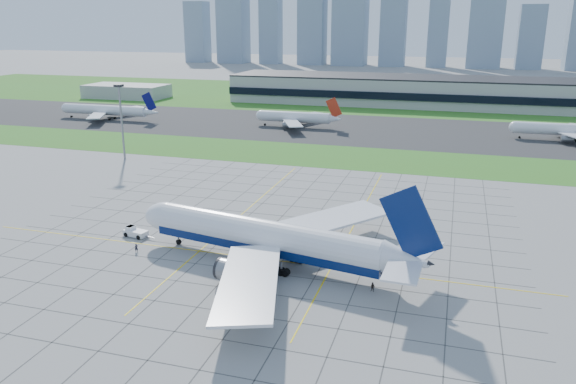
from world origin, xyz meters
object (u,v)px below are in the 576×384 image
(pushback_tug, at_px, (135,232))
(distant_jet_1, at_px, (296,117))
(distant_jet_2, at_px, (570,130))
(crew_near, at_px, (136,248))
(light_mast, at_px, (121,113))
(distant_jet_0, at_px, (106,110))
(crew_far, at_px, (373,287))
(airliner, at_px, (268,238))

(pushback_tug, relative_size, distant_jet_1, 0.19)
(distant_jet_2, bearing_deg, crew_near, -125.00)
(light_mast, xyz_separation_m, distant_jet_1, (39.74, 76.75, -11.70))
(distant_jet_0, bearing_deg, light_mast, -52.17)
(crew_near, xyz_separation_m, crew_far, (49.41, -3.74, -0.04))
(pushback_tug, height_order, distant_jet_1, distant_jet_1)
(pushback_tug, bearing_deg, crew_far, -1.40)
(airliner, distance_m, distant_jet_2, 166.02)
(pushback_tug, bearing_deg, distant_jet_1, 101.74)
(pushback_tug, xyz_separation_m, crew_far, (54.57, -11.56, -0.09))
(crew_near, relative_size, distant_jet_1, 0.04)
(crew_near, xyz_separation_m, distant_jet_0, (-102.29, 141.37, 3.57))
(distant_jet_0, bearing_deg, pushback_tug, -53.97)
(airliner, bearing_deg, pushback_tug, -178.94)
(airliner, bearing_deg, distant_jet_0, 143.67)
(distant_jet_1, bearing_deg, distant_jet_0, -176.02)
(pushback_tug, xyz_separation_m, distant_jet_1, (-2.88, 140.10, 3.51))
(airliner, xyz_separation_m, distant_jet_1, (-35.92, 145.63, -0.94))
(airliner, distance_m, pushback_tug, 33.79)
(crew_near, distance_m, distant_jet_0, 174.53)
(distant_jet_0, bearing_deg, airliner, -46.90)
(crew_far, height_order, distant_jet_0, distant_jet_0)
(light_mast, bearing_deg, distant_jet_1, 62.63)
(crew_near, distance_m, distant_jet_2, 182.51)
(light_mast, relative_size, crew_near, 13.92)
(distant_jet_2, bearing_deg, crew_far, -109.83)
(crew_near, relative_size, distant_jet_0, 0.04)
(distant_jet_0, height_order, distant_jet_1, same)
(airliner, bearing_deg, distant_jet_1, 114.42)
(crew_near, bearing_deg, distant_jet_2, 19.04)
(crew_near, bearing_deg, airliner, -31.28)
(pushback_tug, bearing_deg, airliner, 1.06)
(distant_jet_1, bearing_deg, crew_near, -86.89)
(light_mast, bearing_deg, crew_near, -56.12)
(light_mast, bearing_deg, airliner, -42.32)
(light_mast, distance_m, distant_jet_2, 171.78)
(crew_far, distance_m, distant_jet_2, 162.92)
(light_mast, bearing_deg, distant_jet_0, 127.83)
(light_mast, relative_size, pushback_tug, 3.20)
(crew_far, relative_size, distant_jet_2, 0.04)
(crew_far, distance_m, distant_jet_0, 209.96)
(pushback_tug, relative_size, crew_near, 4.35)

